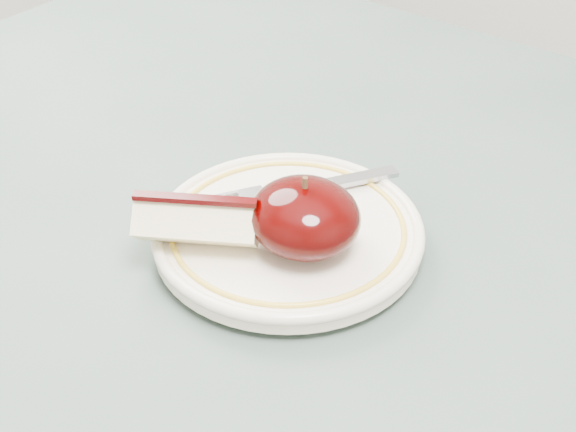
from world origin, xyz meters
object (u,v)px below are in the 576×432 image
Objects in this scene: plate at (288,231)px; apple_half at (305,217)px; fork at (295,191)px; table at (213,306)px.

plate is 0.04m from apple_half.
fork is at bearing 133.70° from apple_half.
plate is (0.07, 0.01, 0.10)m from table.
apple_half reaches higher than table.
apple_half is (0.09, 0.00, 0.13)m from table.
table is 6.26× the size of fork.
plate is at bearing -116.73° from fork.
table is at bearing -168.16° from plate.
plate reaches higher than table.
table is 0.13m from fork.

